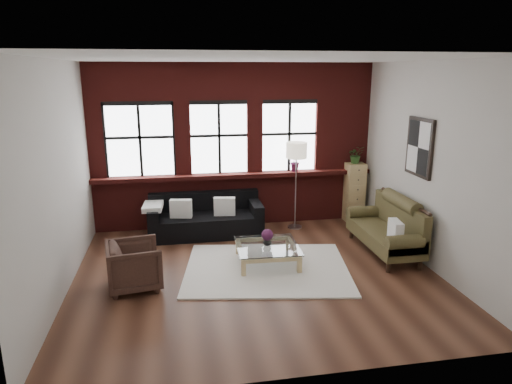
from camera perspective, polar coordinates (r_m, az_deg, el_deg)
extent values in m
plane|color=#432418|center=(7.16, 0.06, -10.20)|extent=(5.50, 5.50, 0.00)
plane|color=white|center=(6.49, 0.07, 16.34)|extent=(5.50, 5.50, 0.00)
plane|color=beige|center=(9.07, -2.75, 5.76)|extent=(5.50, 0.00, 5.50)
plane|color=beige|center=(4.30, 5.99, -4.71)|extent=(5.50, 0.00, 5.50)
plane|color=beige|center=(6.74, -23.64, 1.32)|extent=(0.00, 5.00, 5.00)
plane|color=beige|center=(7.62, 20.91, 3.03)|extent=(0.00, 5.00, 5.00)
cube|color=#5C1815|center=(9.03, -2.58, 2.10)|extent=(5.50, 0.30, 0.08)
cube|color=silver|center=(7.31, 1.36, -9.53)|extent=(2.82, 2.37, 0.03)
cube|color=white|center=(8.55, -9.36, -2.06)|extent=(0.42, 0.21, 0.34)
cube|color=white|center=(8.59, -3.95, -1.80)|extent=(0.42, 0.19, 0.34)
cube|color=white|center=(7.55, 17.04, -4.72)|extent=(0.19, 0.40, 0.34)
imported|color=#37231B|center=(6.84, -14.95, -8.86)|extent=(0.85, 0.84, 0.68)
imported|color=#B2B2B2|center=(7.36, 1.42, -6.16)|extent=(0.16, 0.16, 0.14)
sphere|color=#571E46|center=(7.32, 1.42, -5.37)|extent=(0.19, 0.19, 0.19)
cube|color=tan|center=(9.67, 12.13, 0.00)|extent=(0.37, 0.37, 1.22)
imported|color=#2D5923|center=(9.50, 12.38, 4.58)|extent=(0.34, 0.31, 0.35)
imported|color=#571E46|center=(9.19, 5.03, 3.80)|extent=(0.25, 0.22, 0.40)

